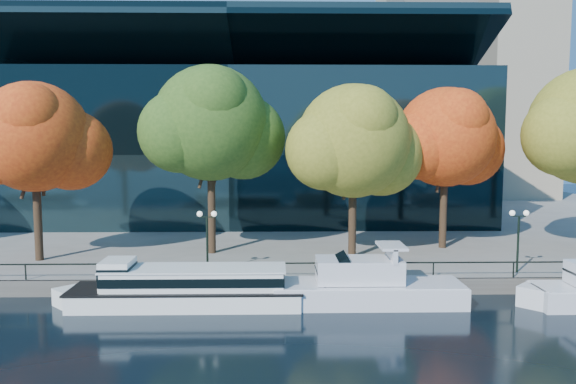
{
  "coord_description": "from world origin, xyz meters",
  "views": [
    {
      "loc": [
        0.32,
        -30.55,
        9.8
      ],
      "look_at": [
        1.1,
        8.0,
        5.87
      ],
      "focal_mm": 35.0,
      "sensor_mm": 36.0,
      "label": 1
    }
  ],
  "objects_px": {
    "cruiser_near": "(360,286)",
    "tree_1": "(36,139)",
    "tour_boat": "(181,286)",
    "tree_2": "(213,126)",
    "tree_4": "(448,139)",
    "lamp_2": "(519,226)",
    "lamp_1": "(207,228)",
    "tree_3": "(356,144)"
  },
  "relations": [
    {
      "from": "cruiser_near",
      "to": "tree_1",
      "type": "distance_m",
      "value": 24.19
    },
    {
      "from": "tour_boat",
      "to": "tree_2",
      "type": "bearing_deg",
      "value": 85.2
    },
    {
      "from": "tree_4",
      "to": "tree_2",
      "type": "bearing_deg",
      "value": -174.77
    },
    {
      "from": "cruiser_near",
      "to": "tree_2",
      "type": "bearing_deg",
      "value": 134.18
    },
    {
      "from": "tree_1",
      "to": "lamp_2",
      "type": "xyz_separation_m",
      "value": [
        32.04,
        -4.13,
        -5.52
      ]
    },
    {
      "from": "tree_4",
      "to": "cruiser_near",
      "type": "bearing_deg",
      "value": -126.27
    },
    {
      "from": "cruiser_near",
      "to": "lamp_1",
      "type": "distance_m",
      "value": 10.23
    },
    {
      "from": "tree_4",
      "to": "lamp_1",
      "type": "distance_m",
      "value": 20.05
    },
    {
      "from": "tree_1",
      "to": "cruiser_near",
      "type": "bearing_deg",
      "value": -19.38
    },
    {
      "from": "lamp_2",
      "to": "tree_1",
      "type": "bearing_deg",
      "value": 172.66
    },
    {
      "from": "tour_boat",
      "to": "cruiser_near",
      "type": "xyz_separation_m",
      "value": [
        10.31,
        0.18,
        -0.07
      ]
    },
    {
      "from": "cruiser_near",
      "to": "lamp_1",
      "type": "height_order",
      "value": "lamp_1"
    },
    {
      "from": "lamp_2",
      "to": "tree_4",
      "type": "bearing_deg",
      "value": 106.05
    },
    {
      "from": "tree_3",
      "to": "lamp_1",
      "type": "xyz_separation_m",
      "value": [
        -10.02,
        -4.73,
        -5.21
      ]
    },
    {
      "from": "lamp_1",
      "to": "lamp_2",
      "type": "relative_size",
      "value": 1.0
    },
    {
      "from": "tree_3",
      "to": "tree_4",
      "type": "distance_m",
      "value": 8.21
    },
    {
      "from": "tree_4",
      "to": "lamp_2",
      "type": "distance_m",
      "value": 9.94
    },
    {
      "from": "tour_boat",
      "to": "tree_4",
      "type": "relative_size",
      "value": 1.16
    },
    {
      "from": "tour_boat",
      "to": "tree_3",
      "type": "distance_m",
      "value": 16.03
    },
    {
      "from": "tree_2",
      "to": "cruiser_near",
      "type": "bearing_deg",
      "value": -45.82
    },
    {
      "from": "cruiser_near",
      "to": "tree_4",
      "type": "distance_m",
      "value": 16.4
    },
    {
      "from": "tree_2",
      "to": "tree_3",
      "type": "xyz_separation_m",
      "value": [
        10.28,
        -1.61,
        -1.28
      ]
    },
    {
      "from": "tree_1",
      "to": "tree_4",
      "type": "bearing_deg",
      "value": 7.37
    },
    {
      "from": "tree_4",
      "to": "lamp_2",
      "type": "bearing_deg",
      "value": -73.95
    },
    {
      "from": "cruiser_near",
      "to": "lamp_1",
      "type": "bearing_deg",
      "value": 159.72
    },
    {
      "from": "tree_1",
      "to": "lamp_2",
      "type": "relative_size",
      "value": 3.1
    },
    {
      "from": "tree_2",
      "to": "tour_boat",
      "type": "bearing_deg",
      "value": -94.8
    },
    {
      "from": "cruiser_near",
      "to": "tree_3",
      "type": "distance_m",
      "value": 11.5
    },
    {
      "from": "tour_boat",
      "to": "lamp_1",
      "type": "distance_m",
      "value": 4.68
    },
    {
      "from": "tree_1",
      "to": "lamp_1",
      "type": "xyz_separation_m",
      "value": [
        12.19,
        -4.13,
        -5.52
      ]
    },
    {
      "from": "tree_2",
      "to": "tree_3",
      "type": "distance_m",
      "value": 10.49
    },
    {
      "from": "tree_4",
      "to": "lamp_1",
      "type": "height_order",
      "value": "tree_4"
    },
    {
      "from": "tree_2",
      "to": "tree_3",
      "type": "height_order",
      "value": "tree_2"
    },
    {
      "from": "tree_3",
      "to": "tour_boat",
      "type": "bearing_deg",
      "value": -143.21
    },
    {
      "from": "tree_1",
      "to": "lamp_2",
      "type": "distance_m",
      "value": 32.78
    },
    {
      "from": "lamp_1",
      "to": "lamp_2",
      "type": "bearing_deg",
      "value": 0.0
    },
    {
      "from": "tree_1",
      "to": "tree_4",
      "type": "xyz_separation_m",
      "value": [
        29.75,
        3.85,
        -0.04
      ]
    },
    {
      "from": "lamp_1",
      "to": "tree_1",
      "type": "bearing_deg",
      "value": 161.3
    },
    {
      "from": "tree_2",
      "to": "lamp_1",
      "type": "relative_size",
      "value": 3.45
    },
    {
      "from": "cruiser_near",
      "to": "tour_boat",
      "type": "bearing_deg",
      "value": -179.02
    },
    {
      "from": "cruiser_near",
      "to": "tree_1",
      "type": "height_order",
      "value": "tree_1"
    },
    {
      "from": "tree_1",
      "to": "tree_2",
      "type": "xyz_separation_m",
      "value": [
        11.93,
        2.22,
        0.97
      ]
    }
  ]
}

